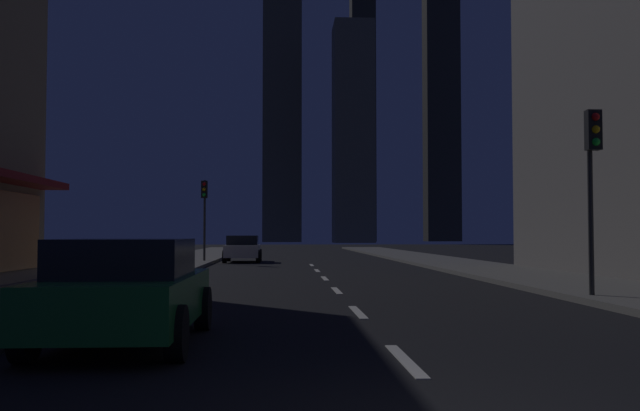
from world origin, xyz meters
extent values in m
cube|color=black|center=(0.00, 32.00, -0.05)|extent=(78.00, 136.00, 0.10)
cube|color=#605E59|center=(7.00, 32.00, 0.07)|extent=(4.00, 76.00, 0.15)
cube|color=#605E59|center=(-7.00, 32.00, 0.07)|extent=(4.00, 76.00, 0.15)
cube|color=silver|center=(0.00, 3.20, 0.01)|extent=(0.16, 2.20, 0.01)
cube|color=silver|center=(0.00, 8.40, 0.01)|extent=(0.16, 2.20, 0.01)
cube|color=silver|center=(0.00, 13.60, 0.01)|extent=(0.16, 2.20, 0.01)
cube|color=silver|center=(0.00, 18.80, 0.01)|extent=(0.16, 2.20, 0.01)
cube|color=silver|center=(0.00, 24.00, 0.01)|extent=(0.16, 2.20, 0.01)
cube|color=silver|center=(0.00, 29.20, 0.01)|extent=(0.16, 2.20, 0.01)
cube|color=#534F3E|center=(-1.42, 135.82, 39.45)|extent=(7.69, 8.16, 78.91)
cube|color=#645F4B|center=(11.60, 122.33, 20.16)|extent=(7.25, 8.40, 40.31)
cube|color=#333026|center=(15.92, 144.24, 30.17)|extent=(5.11, 5.98, 60.33)
cube|color=#333126|center=(33.76, 147.02, 36.67)|extent=(7.40, 5.53, 73.33)
cube|color=#1E722D|center=(-3.60, 4.64, 0.61)|extent=(1.80, 4.20, 0.65)
cube|color=black|center=(-3.60, 4.44, 1.17)|extent=(1.64, 2.00, 0.55)
cylinder|color=black|center=(-4.48, 6.04, 0.34)|extent=(0.22, 0.68, 0.68)
cylinder|color=black|center=(-2.72, 6.04, 0.34)|extent=(0.22, 0.68, 0.68)
cylinder|color=black|center=(-4.48, 3.24, 0.34)|extent=(0.22, 0.68, 0.68)
cylinder|color=black|center=(-2.72, 3.24, 0.34)|extent=(0.22, 0.68, 0.68)
sphere|color=white|center=(-4.15, 6.69, 0.67)|extent=(0.18, 0.18, 0.18)
sphere|color=white|center=(-3.05, 6.69, 0.67)|extent=(0.18, 0.18, 0.18)
cube|color=silver|center=(-3.60, 33.44, 0.61)|extent=(1.80, 4.20, 0.65)
cube|color=black|center=(-3.60, 33.24, 1.17)|extent=(1.64, 2.00, 0.55)
cylinder|color=black|center=(-4.48, 34.84, 0.34)|extent=(0.22, 0.68, 0.68)
cylinder|color=black|center=(-2.72, 34.84, 0.34)|extent=(0.22, 0.68, 0.68)
cylinder|color=black|center=(-4.48, 32.04, 0.34)|extent=(0.22, 0.68, 0.68)
cylinder|color=black|center=(-2.72, 32.04, 0.34)|extent=(0.22, 0.68, 0.68)
sphere|color=white|center=(-4.15, 35.49, 0.67)|extent=(0.18, 0.18, 0.18)
sphere|color=white|center=(-3.05, 35.49, 0.67)|extent=(0.18, 0.18, 0.18)
cylinder|color=red|center=(-5.90, 24.47, 0.43)|extent=(0.22, 0.22, 0.55)
sphere|color=red|center=(-5.90, 24.47, 0.70)|extent=(0.21, 0.21, 0.21)
cylinder|color=red|center=(-5.90, 24.47, 0.18)|extent=(0.30, 0.30, 0.06)
cylinder|color=red|center=(-6.06, 24.47, 0.45)|extent=(0.10, 0.10, 0.10)
cylinder|color=red|center=(-5.74, 24.47, 0.45)|extent=(0.10, 0.10, 0.10)
cylinder|color=#2D2D2D|center=(5.50, 10.29, 2.25)|extent=(0.12, 0.12, 4.20)
cube|color=black|center=(5.50, 10.09, 3.85)|extent=(0.32, 0.24, 0.90)
sphere|color=red|center=(5.50, 9.96, 4.13)|extent=(0.18, 0.18, 0.18)
sphere|color=#F2B20C|center=(5.50, 9.96, 3.85)|extent=(0.18, 0.18, 0.18)
sphere|color=#19D833|center=(5.50, 9.96, 3.57)|extent=(0.18, 0.18, 0.18)
cylinder|color=#2D2D2D|center=(-5.50, 31.67, 2.25)|extent=(0.12, 0.12, 4.20)
cube|color=black|center=(-5.50, 31.47, 3.85)|extent=(0.32, 0.24, 0.90)
sphere|color=red|center=(-5.50, 31.34, 4.13)|extent=(0.18, 0.18, 0.18)
sphere|color=#F2B20C|center=(-5.50, 31.34, 3.85)|extent=(0.18, 0.18, 0.18)
sphere|color=#19D833|center=(-5.50, 31.34, 3.57)|extent=(0.18, 0.18, 0.18)
camera|label=1|loc=(-1.48, -5.19, 1.51)|focal=39.40mm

